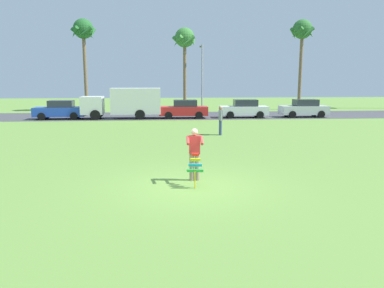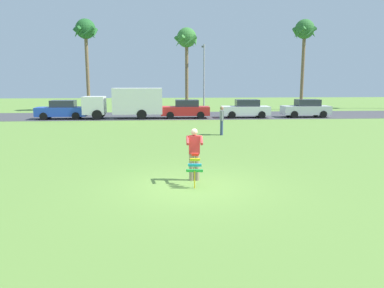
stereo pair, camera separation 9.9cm
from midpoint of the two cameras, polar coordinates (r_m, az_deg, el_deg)
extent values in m
plane|color=olive|center=(11.79, 0.15, -6.43)|extent=(120.00, 120.00, 0.00)
cube|color=#424247|center=(35.16, -2.90, 4.35)|extent=(120.00, 8.00, 0.01)
cylinder|color=gray|center=(12.35, 1.00, -3.52)|extent=(0.16, 0.16, 0.90)
cylinder|color=gray|center=(12.35, 0.17, -3.53)|extent=(0.16, 0.16, 0.90)
cube|color=red|center=(12.20, 0.59, -0.10)|extent=(0.37, 0.24, 0.60)
sphere|color=beige|center=(12.14, 0.59, 1.86)|extent=(0.22, 0.22, 0.22)
cylinder|color=red|center=(11.94, 1.68, 0.57)|extent=(0.12, 0.59, 0.24)
cylinder|color=red|center=(11.92, -0.43, 0.56)|extent=(0.12, 0.59, 0.24)
cube|color=red|center=(11.79, 0.72, -1.60)|extent=(0.24, 0.16, 0.12)
cube|color=yellow|center=(11.66, 0.70, -2.41)|extent=(0.33, 0.18, 0.12)
cube|color=#1E99D8|center=(11.53, 0.67, -3.25)|extent=(0.43, 0.19, 0.12)
cube|color=green|center=(11.40, 0.65, -4.10)|extent=(0.52, 0.20, 0.12)
cylinder|color=yellow|center=(11.47, 0.65, -5.44)|extent=(0.04, 0.04, 0.55)
cube|color=#2347B7|center=(33.82, -19.19, 4.70)|extent=(4.25, 1.83, 0.76)
cube|color=#282D38|center=(33.74, -19.00, 5.82)|extent=(2.06, 1.46, 0.60)
cylinder|color=black|center=(33.39, -21.65, 3.94)|extent=(0.65, 0.24, 0.64)
cylinder|color=black|center=(34.94, -20.95, 4.21)|extent=(0.65, 0.24, 0.64)
cylinder|color=black|center=(32.79, -17.25, 4.10)|extent=(0.65, 0.24, 0.64)
cylinder|color=black|center=(34.37, -16.74, 4.36)|extent=(0.65, 0.24, 0.64)
cube|color=silver|center=(33.15, -14.62, 5.75)|extent=(1.83, 1.92, 1.50)
cube|color=silver|center=(32.73, -8.20, 6.53)|extent=(4.23, 2.06, 2.20)
cylinder|color=black|center=(32.24, -14.21, 4.33)|extent=(0.84, 0.29, 0.84)
cylinder|color=black|center=(34.06, -13.73, 4.62)|extent=(0.84, 0.29, 0.84)
cylinder|color=black|center=(31.87, -7.60, 4.48)|extent=(0.84, 0.29, 0.84)
cylinder|color=black|center=(33.70, -7.47, 4.76)|extent=(0.84, 0.29, 0.84)
cube|color=red|center=(32.76, -0.96, 5.09)|extent=(4.25, 1.82, 0.76)
cube|color=#282D38|center=(32.72, -0.70, 6.24)|extent=(2.05, 1.45, 0.60)
cylinder|color=black|center=(31.97, -3.26, 4.38)|extent=(0.65, 0.24, 0.64)
cylinder|color=black|center=(33.58, -3.23, 4.64)|extent=(0.65, 0.24, 0.64)
cylinder|color=black|center=(32.05, 1.42, 4.41)|extent=(0.65, 0.24, 0.64)
cylinder|color=black|center=(33.66, 1.22, 4.66)|extent=(0.65, 0.24, 0.64)
cube|color=white|center=(33.50, 8.23, 5.09)|extent=(4.26, 1.86, 0.76)
cube|color=#282D38|center=(33.49, 8.52, 6.21)|extent=(2.07, 1.47, 0.60)
cylinder|color=black|center=(32.53, 6.21, 4.43)|extent=(0.65, 0.24, 0.64)
cylinder|color=black|center=(34.12, 5.82, 4.68)|extent=(0.65, 0.24, 0.64)
cylinder|color=black|center=(33.00, 10.70, 4.40)|extent=(0.65, 0.24, 0.64)
cylinder|color=black|center=(34.57, 10.11, 4.65)|extent=(0.65, 0.24, 0.64)
cube|color=silver|center=(35.11, 17.04, 4.97)|extent=(4.21, 1.72, 0.76)
cube|color=#282D38|center=(35.12, 17.32, 6.04)|extent=(2.02, 1.40, 0.60)
cylinder|color=black|center=(33.93, 15.44, 4.36)|extent=(0.64, 0.22, 0.64)
cylinder|color=black|center=(35.45, 14.57, 4.61)|extent=(0.64, 0.22, 0.64)
cylinder|color=black|center=(34.88, 19.49, 4.29)|extent=(0.64, 0.22, 0.64)
cylinder|color=black|center=(36.36, 18.48, 4.54)|extent=(0.64, 0.22, 0.64)
cylinder|color=brown|center=(42.50, -15.62, 10.64)|extent=(0.36, 0.36, 8.46)
sphere|color=#236028|center=(42.83, -15.90, 16.57)|extent=(2.10, 2.10, 2.10)
cone|color=#236028|center=(42.61, -14.57, 16.06)|extent=(0.44, 1.56, 1.28)
cone|color=#236028|center=(43.61, -15.24, 15.88)|extent=(1.62, 0.90, 1.28)
cone|color=#236028|center=(43.47, -16.75, 15.83)|extent=(1.27, 1.52, 1.28)
cone|color=#236028|center=(42.39, -17.08, 15.98)|extent=(1.27, 1.52, 1.28)
cone|color=#236028|center=(41.84, -15.71, 16.13)|extent=(1.62, 0.90, 1.28)
cylinder|color=brown|center=(41.52, -0.74, 10.45)|extent=(0.36, 0.36, 7.63)
sphere|color=#387A33|center=(41.77, -0.75, 15.96)|extent=(2.10, 2.10, 2.10)
cone|color=#387A33|center=(41.79, 0.60, 15.34)|extent=(0.44, 1.56, 1.28)
cone|color=#387A33|center=(42.64, -0.42, 15.23)|extent=(1.62, 0.90, 1.28)
cone|color=#387A33|center=(42.23, -1.88, 15.28)|extent=(1.27, 1.52, 1.28)
cone|color=#387A33|center=(41.12, -1.81, 15.43)|extent=(1.27, 1.52, 1.28)
cone|color=#387A33|center=(40.84, -0.24, 15.47)|extent=(1.62, 0.90, 1.28)
cylinder|color=brown|center=(43.89, 16.60, 10.64)|extent=(0.36, 0.36, 8.59)
sphere|color=#2D6B2D|center=(44.22, 16.90, 16.46)|extent=(2.10, 2.10, 2.10)
cone|color=#2D6B2D|center=(44.51, 18.05, 15.77)|extent=(0.44, 1.56, 1.28)
cone|color=#2D6B2D|center=(45.11, 16.80, 15.75)|extent=(1.62, 0.90, 1.28)
cone|color=#2D6B2D|center=(44.43, 15.64, 15.90)|extent=(1.27, 1.52, 1.28)
cone|color=#2D6B2D|center=(43.38, 16.16, 16.03)|extent=(1.27, 1.52, 1.28)
cone|color=#2D6B2D|center=(43.44, 17.69, 15.95)|extent=(1.62, 0.90, 1.28)
cylinder|color=#9E9EA3|center=(40.02, 1.92, 10.02)|extent=(0.16, 0.16, 7.00)
cylinder|color=#9E9EA3|center=(40.87, 1.84, 14.79)|extent=(0.10, 1.40, 0.10)
cube|color=#4C4C51|center=(41.51, 1.74, 14.65)|extent=(0.24, 0.44, 0.16)
cylinder|color=#384772|center=(22.60, 4.69, 2.49)|extent=(0.16, 0.16, 0.90)
cylinder|color=#384772|center=(22.78, 4.65, 2.54)|extent=(0.16, 0.16, 0.90)
cube|color=gray|center=(22.61, 4.69, 4.40)|extent=(0.24, 0.37, 0.60)
sphere|color=#9E7051|center=(22.57, 4.71, 5.46)|extent=(0.22, 0.22, 0.22)
cylinder|color=gray|center=(22.37, 4.75, 4.26)|extent=(0.09, 0.09, 0.58)
cylinder|color=gray|center=(22.85, 4.63, 4.37)|extent=(0.09, 0.09, 0.58)
camera|label=1|loc=(0.05, -89.78, 0.04)|focal=34.90mm
camera|label=2|loc=(0.05, 90.22, -0.04)|focal=34.90mm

